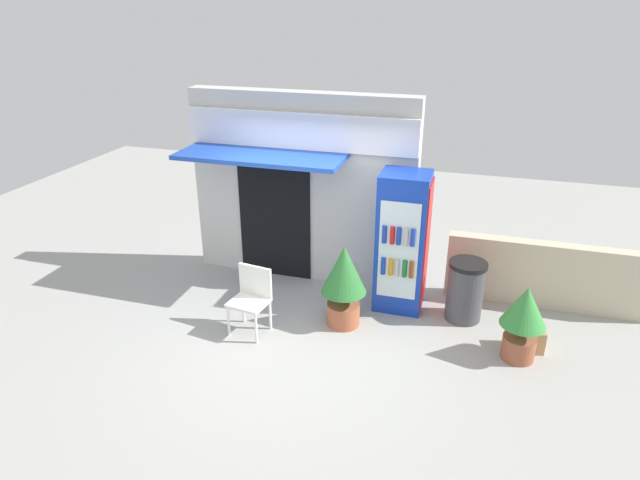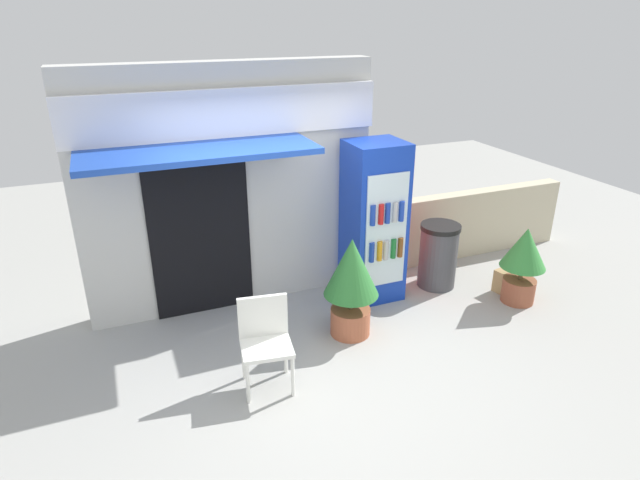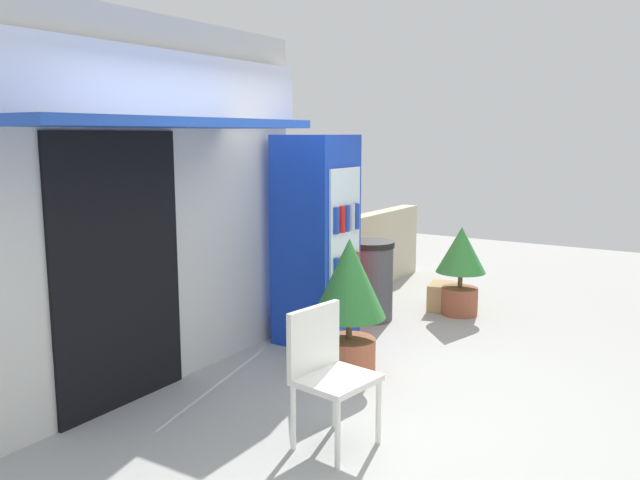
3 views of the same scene
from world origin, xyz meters
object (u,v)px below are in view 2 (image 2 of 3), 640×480
(drink_cooler, at_px, (374,222))
(trash_bin, at_px, (438,255))
(plastic_chair, at_px, (265,336))
(potted_plant_near_shop, at_px, (351,279))
(cardboard_box, at_px, (512,281))
(potted_plant_curbside, at_px, (523,259))

(drink_cooler, distance_m, trash_bin, 1.05)
(drink_cooler, height_order, plastic_chair, drink_cooler)
(plastic_chair, bearing_deg, potted_plant_near_shop, 22.63)
(drink_cooler, distance_m, plastic_chair, 2.15)
(plastic_chair, distance_m, trash_bin, 2.84)
(trash_bin, distance_m, cardboard_box, 0.98)
(potted_plant_near_shop, xyz_separation_m, potted_plant_curbside, (2.22, -0.14, -0.10))
(drink_cooler, bearing_deg, trash_bin, -6.33)
(plastic_chair, xyz_separation_m, potted_plant_near_shop, (1.11, 0.46, 0.16))
(potted_plant_curbside, distance_m, cardboard_box, 0.50)
(potted_plant_near_shop, distance_m, potted_plant_curbside, 2.23)
(potted_plant_curbside, height_order, cardboard_box, potted_plant_curbside)
(potted_plant_curbside, bearing_deg, cardboard_box, 66.59)
(potted_plant_near_shop, height_order, cardboard_box, potted_plant_near_shop)
(drink_cooler, height_order, potted_plant_curbside, drink_cooler)
(trash_bin, xyz_separation_m, cardboard_box, (0.79, -0.51, -0.28))
(cardboard_box, bearing_deg, plastic_chair, -170.74)
(plastic_chair, distance_m, cardboard_box, 3.49)
(potted_plant_curbside, bearing_deg, plastic_chair, -174.43)
(trash_bin, bearing_deg, cardboard_box, -32.75)
(potted_plant_near_shop, relative_size, potted_plant_curbside, 1.18)
(plastic_chair, bearing_deg, potted_plant_curbside, 5.57)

